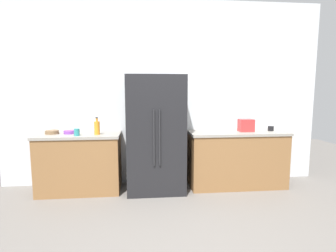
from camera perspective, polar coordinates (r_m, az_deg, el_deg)
ground_plane at (r=3.04m, az=2.18°, el=-22.67°), size 10.54×10.54×0.00m
kitchen_back_panel at (r=4.42m, az=-0.99°, el=7.01°), size 5.27×0.10×2.98m
counter_left at (r=4.29m, az=-18.43°, el=-7.50°), size 1.23×0.62×0.89m
counter_right at (r=4.45m, az=14.51°, el=-6.80°), size 1.55×0.62×0.89m
refrigerator at (r=4.04m, az=-2.71°, el=-1.71°), size 0.86×0.71×1.77m
toaster at (r=4.38m, az=16.50°, el=0.14°), size 0.23×0.17×0.20m
bottle_a at (r=4.04m, az=-15.09°, el=-0.34°), size 0.08×0.08×0.26m
cup_a at (r=4.02m, az=-19.09°, el=-1.27°), size 0.08×0.08×0.10m
cup_b at (r=4.59m, az=21.30°, el=-0.50°), size 0.09×0.09×0.08m
bowl_a at (r=4.34m, az=-23.75°, el=-1.21°), size 0.20×0.20×0.05m
bowl_b at (r=4.27m, az=-20.45°, el=-1.22°), size 0.18×0.18×0.05m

